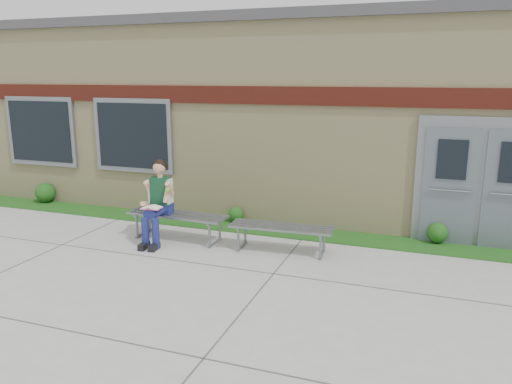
% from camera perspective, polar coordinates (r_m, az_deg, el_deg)
% --- Properties ---
extents(ground, '(80.00, 80.00, 0.00)m').
position_cam_1_polar(ground, '(7.70, -6.35, -9.67)').
color(ground, '#9E9E99').
rests_on(ground, ground).
extents(grass_strip, '(16.00, 0.80, 0.02)m').
position_cam_1_polar(grass_strip, '(9.95, 0.18, -4.17)').
color(grass_strip, '#154512').
rests_on(grass_strip, ground).
extents(school_building, '(16.20, 6.22, 4.20)m').
position_cam_1_polar(school_building, '(12.77, 5.31, 9.21)').
color(school_building, beige).
rests_on(school_building, ground).
extents(bench_left, '(1.91, 0.59, 0.49)m').
position_cam_1_polar(bench_left, '(9.35, -8.94, -3.13)').
color(bench_left, slate).
rests_on(bench_left, ground).
extents(bench_right, '(1.81, 0.60, 0.46)m').
position_cam_1_polar(bench_right, '(8.61, 2.90, -4.57)').
color(bench_right, slate).
rests_on(bench_right, ground).
extents(girl, '(0.57, 0.92, 1.50)m').
position_cam_1_polar(girl, '(9.18, -11.18, -0.95)').
color(girl, '#161655').
rests_on(girl, ground).
extents(shrub_west, '(0.46, 0.46, 0.46)m').
position_cam_1_polar(shrub_west, '(12.90, -22.93, -0.07)').
color(shrub_west, '#154512').
rests_on(shrub_west, grass_strip).
extents(shrub_mid, '(0.32, 0.32, 0.32)m').
position_cam_1_polar(shrub_mid, '(10.32, -2.33, -2.57)').
color(shrub_mid, '#154512').
rests_on(shrub_mid, grass_strip).
extents(shrub_east, '(0.37, 0.37, 0.37)m').
position_cam_1_polar(shrub_east, '(9.62, 20.03, -4.39)').
color(shrub_east, '#154512').
rests_on(shrub_east, grass_strip).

